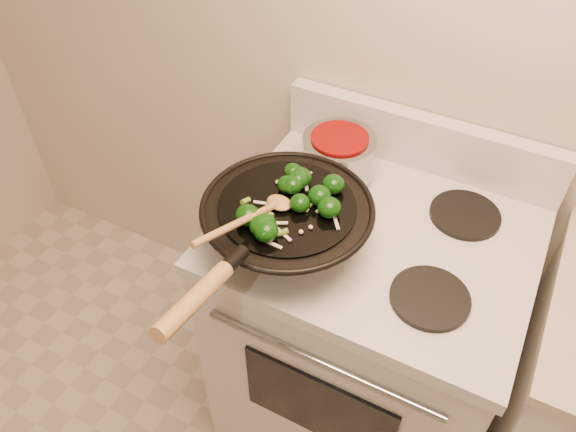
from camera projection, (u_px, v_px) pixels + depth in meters
The scene contains 5 objects.
stove at pixel (362, 331), 1.73m from camera, with size 0.78×0.67×1.08m.
wok at pixel (286, 223), 1.32m from camera, with size 0.41×0.67×0.23m.
stirfry at pixel (293, 199), 1.27m from camera, with size 0.24×0.27×0.05m.
wooden_spoon at pixel (257, 214), 1.22m from camera, with size 0.10×0.28×0.08m.
saucepan at pixel (338, 155), 1.52m from camera, with size 0.20×0.32×0.12m.
Camera 1 is at (0.25, 0.19, 1.94)m, focal length 35.00 mm.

